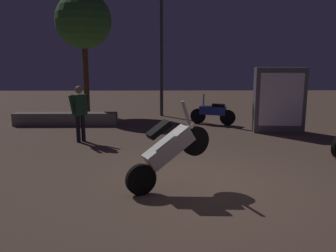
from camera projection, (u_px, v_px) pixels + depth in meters
ground_plane at (198, 184)px, 6.75m from camera, size 40.00×40.00×0.00m
motorcycle_white_foreground at (169, 150)px, 6.32m from camera, size 1.54×0.82×1.63m
motorcycle_blue_parked_right at (213, 113)px, 12.76m from camera, size 1.60×0.65×1.11m
person_rider_beside at (80, 109)px, 9.98m from camera, size 0.55×0.51×1.62m
streetlamp_near at (161, 38)px, 14.18m from camera, size 0.36×0.36×5.00m
tree_left_bg at (84, 21)px, 14.81m from camera, size 2.38×2.38×5.15m
kiosk_billboard at (279, 100)px, 11.31m from camera, size 1.64×0.67×2.10m
planter_wall_low at (66, 119)px, 12.67m from camera, size 3.70×0.50×0.45m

